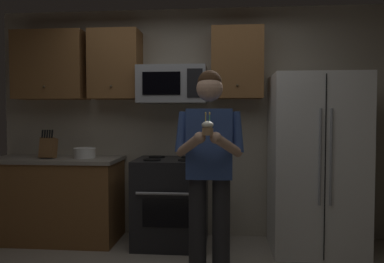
# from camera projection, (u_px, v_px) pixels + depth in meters

# --- Properties ---
(wall_back) EXTENTS (4.40, 0.10, 2.60)m
(wall_back) POSITION_uv_depth(u_px,v_px,m) (189.00, 123.00, 4.35)
(wall_back) COLOR #B7AD99
(wall_back) RESTS_ON ground
(oven_range) EXTENTS (0.76, 0.70, 0.93)m
(oven_range) POSITION_uv_depth(u_px,v_px,m) (171.00, 201.00, 4.01)
(oven_range) COLOR black
(oven_range) RESTS_ON ground
(microwave) EXTENTS (0.74, 0.41, 0.40)m
(microwave) POSITION_uv_depth(u_px,v_px,m) (173.00, 85.00, 4.08)
(microwave) COLOR #9EA0A5
(refrigerator) EXTENTS (0.90, 0.75, 1.80)m
(refrigerator) POSITION_uv_depth(u_px,v_px,m) (316.00, 163.00, 3.82)
(refrigerator) COLOR white
(refrigerator) RESTS_ON ground
(cabinet_row_upper) EXTENTS (2.78, 0.36, 0.76)m
(cabinet_row_upper) POSITION_uv_depth(u_px,v_px,m) (122.00, 65.00, 4.17)
(cabinet_row_upper) COLOR brown
(counter_left) EXTENTS (1.44, 0.66, 0.92)m
(counter_left) POSITION_uv_depth(u_px,v_px,m) (56.00, 199.00, 4.15)
(counter_left) COLOR brown
(counter_left) RESTS_ON ground
(knife_block) EXTENTS (0.16, 0.15, 0.32)m
(knife_block) POSITION_uv_depth(u_px,v_px,m) (48.00, 147.00, 4.08)
(knife_block) COLOR brown
(knife_block) RESTS_ON counter_left
(bowl_large_white) EXTENTS (0.24, 0.24, 0.11)m
(bowl_large_white) POSITION_uv_depth(u_px,v_px,m) (85.00, 153.00, 4.09)
(bowl_large_white) COLOR white
(bowl_large_white) RESTS_ON counter_left
(person) EXTENTS (0.60, 0.48, 1.76)m
(person) POSITION_uv_depth(u_px,v_px,m) (209.00, 162.00, 3.12)
(person) COLOR #262628
(person) RESTS_ON ground
(cupcake) EXTENTS (0.09, 0.09, 0.17)m
(cupcake) POSITION_uv_depth(u_px,v_px,m) (208.00, 128.00, 2.78)
(cupcake) COLOR #A87F56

